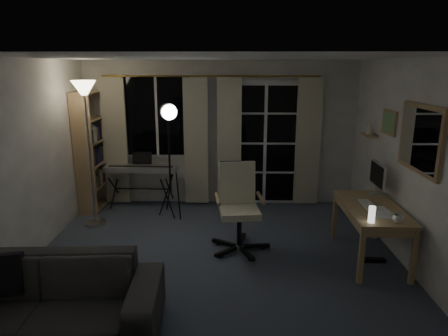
{
  "coord_description": "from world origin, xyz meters",
  "views": [
    {
      "loc": [
        0.19,
        -4.62,
        2.31
      ],
      "look_at": [
        0.09,
        0.35,
        1.03
      ],
      "focal_mm": 32.0,
      "sensor_mm": 36.0,
      "label": 1
    }
  ],
  "objects_px": {
    "torchiere_lamp": "(86,110)",
    "mug": "(398,217)",
    "desk": "(372,213)",
    "keyboard_piano": "(141,169)",
    "sofa": "(32,288)",
    "studio_light": "(169,126)",
    "office_chair": "(238,199)",
    "bookshelf": "(90,154)",
    "monitor": "(378,176)"
  },
  "relations": [
    {
      "from": "office_chair",
      "to": "monitor",
      "type": "relative_size",
      "value": 2.29
    },
    {
      "from": "studio_light",
      "to": "sofa",
      "type": "bearing_deg",
      "value": -125.49
    },
    {
      "from": "torchiere_lamp",
      "to": "mug",
      "type": "bearing_deg",
      "value": -21.8
    },
    {
      "from": "desk",
      "to": "sofa",
      "type": "distance_m",
      "value": 3.73
    },
    {
      "from": "studio_light",
      "to": "sofa",
      "type": "relative_size",
      "value": 0.82
    },
    {
      "from": "keyboard_piano",
      "to": "office_chair",
      "type": "height_order",
      "value": "office_chair"
    },
    {
      "from": "keyboard_piano",
      "to": "desk",
      "type": "relative_size",
      "value": 0.95
    },
    {
      "from": "office_chair",
      "to": "mug",
      "type": "relative_size",
      "value": 10.05
    },
    {
      "from": "studio_light",
      "to": "office_chair",
      "type": "relative_size",
      "value": 1.63
    },
    {
      "from": "mug",
      "to": "office_chair",
      "type": "bearing_deg",
      "value": 154.25
    },
    {
      "from": "studio_light",
      "to": "desk",
      "type": "height_order",
      "value": "studio_light"
    },
    {
      "from": "mug",
      "to": "bookshelf",
      "type": "bearing_deg",
      "value": 150.73
    },
    {
      "from": "bookshelf",
      "to": "mug",
      "type": "relative_size",
      "value": 17.35
    },
    {
      "from": "keyboard_piano",
      "to": "desk",
      "type": "distance_m",
      "value": 3.64
    },
    {
      "from": "torchiere_lamp",
      "to": "bookshelf",
      "type": "bearing_deg",
      "value": 109.03
    },
    {
      "from": "monitor",
      "to": "sofa",
      "type": "relative_size",
      "value": 0.22
    },
    {
      "from": "studio_light",
      "to": "desk",
      "type": "bearing_deg",
      "value": -44.6
    },
    {
      "from": "monitor",
      "to": "sofa",
      "type": "distance_m",
      "value": 4.13
    },
    {
      "from": "keyboard_piano",
      "to": "mug",
      "type": "xyz_separation_m",
      "value": [
        3.28,
        -2.28,
        0.08
      ]
    },
    {
      "from": "bookshelf",
      "to": "studio_light",
      "type": "distance_m",
      "value": 1.59
    },
    {
      "from": "studio_light",
      "to": "monitor",
      "type": "height_order",
      "value": "studio_light"
    },
    {
      "from": "studio_light",
      "to": "desk",
      "type": "xyz_separation_m",
      "value": [
        2.61,
        -1.26,
        -0.87
      ]
    },
    {
      "from": "torchiere_lamp",
      "to": "sofa",
      "type": "height_order",
      "value": "torchiere_lamp"
    },
    {
      "from": "desk",
      "to": "sofa",
      "type": "relative_size",
      "value": 0.57
    },
    {
      "from": "bookshelf",
      "to": "desk",
      "type": "bearing_deg",
      "value": -24.8
    },
    {
      "from": "keyboard_piano",
      "to": "desk",
      "type": "bearing_deg",
      "value": -27.11
    },
    {
      "from": "bookshelf",
      "to": "torchiere_lamp",
      "type": "relative_size",
      "value": 0.91
    },
    {
      "from": "studio_light",
      "to": "mug",
      "type": "xyz_separation_m",
      "value": [
        2.71,
        -1.76,
        -0.73
      ]
    },
    {
      "from": "mug",
      "to": "desk",
      "type": "bearing_deg",
      "value": 101.31
    },
    {
      "from": "studio_light",
      "to": "monitor",
      "type": "bearing_deg",
      "value": -34.93
    },
    {
      "from": "office_chair",
      "to": "desk",
      "type": "xyz_separation_m",
      "value": [
        1.6,
        -0.32,
        -0.06
      ]
    },
    {
      "from": "office_chair",
      "to": "sofa",
      "type": "height_order",
      "value": "office_chair"
    },
    {
      "from": "bookshelf",
      "to": "office_chair",
      "type": "height_order",
      "value": "bookshelf"
    },
    {
      "from": "office_chair",
      "to": "keyboard_piano",
      "type": "bearing_deg",
      "value": 130.58
    },
    {
      "from": "keyboard_piano",
      "to": "mug",
      "type": "bearing_deg",
      "value": -32.68
    },
    {
      "from": "studio_light",
      "to": "monitor",
      "type": "relative_size",
      "value": 3.73
    },
    {
      "from": "office_chair",
      "to": "monitor",
      "type": "bearing_deg",
      "value": -2.55
    },
    {
      "from": "office_chair",
      "to": "desk",
      "type": "relative_size",
      "value": 0.88
    },
    {
      "from": "bookshelf",
      "to": "office_chair",
      "type": "relative_size",
      "value": 1.73
    },
    {
      "from": "desk",
      "to": "bookshelf",
      "type": "bearing_deg",
      "value": 156.5
    },
    {
      "from": "torchiere_lamp",
      "to": "mug",
      "type": "height_order",
      "value": "torchiere_lamp"
    },
    {
      "from": "desk",
      "to": "keyboard_piano",
      "type": "bearing_deg",
      "value": 151.48
    },
    {
      "from": "torchiere_lamp",
      "to": "monitor",
      "type": "xyz_separation_m",
      "value": [
        3.94,
        -0.59,
        -0.77
      ]
    },
    {
      "from": "bookshelf",
      "to": "sofa",
      "type": "relative_size",
      "value": 0.87
    },
    {
      "from": "torchiere_lamp",
      "to": "studio_light",
      "type": "xyz_separation_m",
      "value": [
        1.13,
        0.22,
        -0.24
      ]
    },
    {
      "from": "torchiere_lamp",
      "to": "desk",
      "type": "relative_size",
      "value": 1.66
    },
    {
      "from": "desk",
      "to": "office_chair",
      "type": "bearing_deg",
      "value": 169.37
    },
    {
      "from": "keyboard_piano",
      "to": "studio_light",
      "type": "relative_size",
      "value": 0.66
    },
    {
      "from": "mug",
      "to": "sofa",
      "type": "bearing_deg",
      "value": -164.63
    },
    {
      "from": "office_chair",
      "to": "sofa",
      "type": "relative_size",
      "value": 0.5
    }
  ]
}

